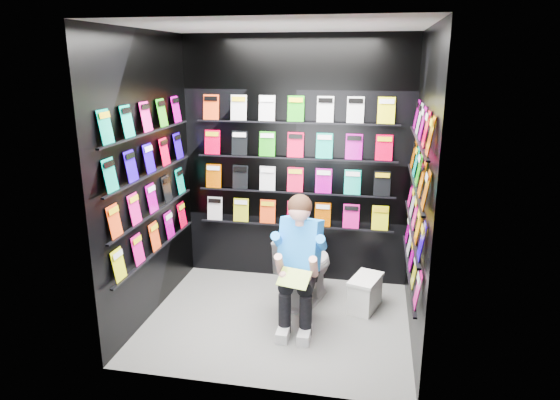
# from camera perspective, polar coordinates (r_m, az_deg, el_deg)

# --- Properties ---
(floor) EXTENTS (2.40, 2.40, 0.00)m
(floor) POSITION_cam_1_polar(r_m,az_deg,el_deg) (4.78, -0.31, -13.58)
(floor) COLOR slate
(floor) RESTS_ON ground
(ceiling) EXTENTS (2.40, 2.40, 0.00)m
(ceiling) POSITION_cam_1_polar(r_m,az_deg,el_deg) (4.17, -0.36, 19.29)
(ceiling) COLOR white
(ceiling) RESTS_ON floor
(wall_back) EXTENTS (2.40, 0.04, 2.60)m
(wall_back) POSITION_cam_1_polar(r_m,az_deg,el_deg) (5.25, 1.82, 4.33)
(wall_back) COLOR black
(wall_back) RESTS_ON floor
(wall_front) EXTENTS (2.40, 0.04, 2.60)m
(wall_front) POSITION_cam_1_polar(r_m,az_deg,el_deg) (3.36, -3.70, -2.40)
(wall_front) COLOR black
(wall_front) RESTS_ON floor
(wall_left) EXTENTS (0.04, 2.00, 2.60)m
(wall_left) POSITION_cam_1_polar(r_m,az_deg,el_deg) (4.68, -14.92, 2.34)
(wall_left) COLOR black
(wall_left) RESTS_ON floor
(wall_right) EXTENTS (0.04, 2.00, 2.60)m
(wall_right) POSITION_cam_1_polar(r_m,az_deg,el_deg) (4.23, 15.81, 0.88)
(wall_right) COLOR black
(wall_right) RESTS_ON floor
(comics_back) EXTENTS (2.10, 0.06, 1.37)m
(comics_back) POSITION_cam_1_polar(r_m,az_deg,el_deg) (5.22, 1.77, 4.32)
(comics_back) COLOR red
(comics_back) RESTS_ON wall_back
(comics_left) EXTENTS (0.06, 1.70, 1.37)m
(comics_left) POSITION_cam_1_polar(r_m,az_deg,el_deg) (4.66, -14.59, 2.39)
(comics_left) COLOR red
(comics_left) RESTS_ON wall_left
(comics_right) EXTENTS (0.06, 1.70, 1.37)m
(comics_right) POSITION_cam_1_polar(r_m,az_deg,el_deg) (4.23, 15.41, 0.97)
(comics_right) COLOR red
(comics_right) RESTS_ON wall_right
(toilet) EXTENTS (0.58, 0.83, 0.73)m
(toilet) POSITION_cam_1_polar(r_m,az_deg,el_deg) (4.97, 3.00, -7.68)
(toilet) COLOR white
(toilet) RESTS_ON floor
(longbox) EXTENTS (0.33, 0.44, 0.30)m
(longbox) POSITION_cam_1_polar(r_m,az_deg,el_deg) (4.99, 9.69, -10.58)
(longbox) COLOR white
(longbox) RESTS_ON floor
(longbox_lid) EXTENTS (0.35, 0.47, 0.03)m
(longbox_lid) POSITION_cam_1_polar(r_m,az_deg,el_deg) (4.92, 9.78, -8.87)
(longbox_lid) COLOR white
(longbox_lid) RESTS_ON longbox
(reader) EXTENTS (0.63, 0.80, 1.29)m
(reader) POSITION_cam_1_polar(r_m,az_deg,el_deg) (4.48, 2.37, -5.18)
(reader) COLOR #177DF1
(reader) RESTS_ON toilet
(held_comic) EXTENTS (0.30, 0.22, 0.11)m
(held_comic) POSITION_cam_1_polar(r_m,az_deg,el_deg) (4.22, 1.62, -8.93)
(held_comic) COLOR green
(held_comic) RESTS_ON reader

